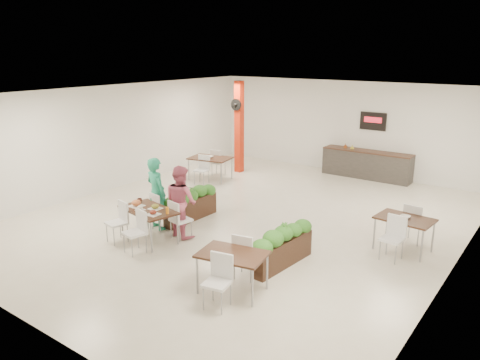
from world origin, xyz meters
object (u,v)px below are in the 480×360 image
object	(u,v)px
planter_left	(191,202)
side_table_a	(210,161)
diner_man	(156,193)
diner_woman	(181,201)
service_counter	(367,164)
red_column	(239,126)
planter_right	(283,243)
main_table	(148,214)
side_table_c	(232,260)
side_table_b	(404,223)

from	to	relation	value
planter_left	side_table_a	world-z (taller)	planter_left
diner_man	planter_left	world-z (taller)	diner_man
side_table_a	diner_woman	bearing A→B (deg)	-69.48
service_counter	side_table_a	xyz separation A→B (m)	(-4.17, -3.26, 0.15)
red_column	side_table_a	size ratio (longest dim) A/B	1.92
planter_right	side_table_a	size ratio (longest dim) A/B	1.06
main_table	side_table_c	distance (m)	3.07
diner_woman	planter_left	distance (m)	1.09
red_column	diner_man	bearing A→B (deg)	-73.87
red_column	service_counter	bearing A→B (deg)	25.00
red_column	side_table_b	xyz separation A→B (m)	(6.90, -3.45, -1.02)
main_table	side_table_a	world-z (taller)	same
planter_right	side_table_c	size ratio (longest dim) A/B	1.06
main_table	side_table_b	bearing A→B (deg)	29.94
service_counter	diner_woman	distance (m)	7.65
diner_man	side_table_b	size ratio (longest dim) A/B	1.07
red_column	service_counter	size ratio (longest dim) A/B	1.07
red_column	side_table_b	world-z (taller)	red_column
side_table_a	planter_left	bearing A→B (deg)	-69.00
main_table	planter_right	distance (m)	3.24
diner_man	side_table_a	distance (m)	4.59
red_column	diner_woman	distance (m)	6.17
planter_right	side_table_c	world-z (taller)	same
planter_right	side_table_b	distance (m)	2.77
red_column	side_table_c	world-z (taller)	red_column
diner_woman	side_table_a	distance (m)	4.95
planter_right	side_table_c	xyz separation A→B (m)	(-0.20, -1.44, 0.14)
service_counter	side_table_b	size ratio (longest dim) A/B	1.82
side_table_b	side_table_a	bearing A→B (deg)	168.98
service_counter	diner_man	world-z (taller)	service_counter
diner_man	diner_woman	bearing A→B (deg)	-167.85
planter_left	main_table	bearing A→B (deg)	-86.21
diner_man	side_table_c	world-z (taller)	diner_man
diner_man	diner_woman	distance (m)	0.80
main_table	diner_woman	xyz separation A→B (m)	(0.41, 0.65, 0.21)
service_counter	main_table	xyz separation A→B (m)	(-1.99, -8.13, 0.14)
planter_left	side_table_c	xyz separation A→B (m)	(3.08, -2.33, 0.13)
service_counter	side_table_b	xyz separation A→B (m)	(2.90, -5.32, 0.13)
red_column	side_table_b	distance (m)	7.78
diner_man	service_counter	bearing A→B (deg)	-95.47
side_table_a	side_table_c	bearing A→B (deg)	-58.73
main_table	side_table_c	bearing A→B (deg)	-14.81
side_table_b	diner_man	bearing A→B (deg)	-152.57
service_counter	side_table_c	size ratio (longest dim) A/B	1.80
side_table_b	side_table_c	xyz separation A→B (m)	(-1.92, -3.60, -0.00)
side_table_b	red_column	bearing A→B (deg)	158.58
main_table	diner_man	distance (m)	0.80
red_column	side_table_c	bearing A→B (deg)	-54.75
planter_left	side_table_b	size ratio (longest dim) A/B	1.08
side_table_c	side_table_a	bearing A→B (deg)	121.29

